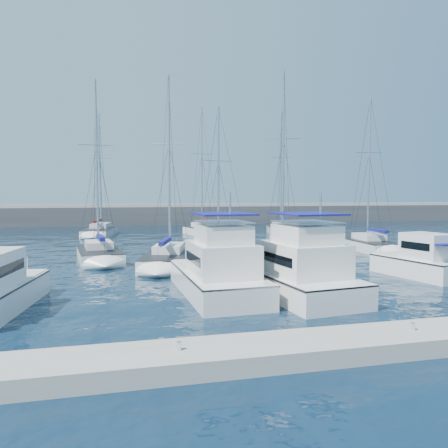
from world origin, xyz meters
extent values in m
plane|color=black|center=(0.00, 0.00, 0.00)|extent=(220.00, 220.00, 0.00)
cube|color=#424244|center=(0.00, 52.00, 1.00)|extent=(160.00, 6.00, 4.00)
cube|color=gray|center=(0.00, 52.00, 3.20)|extent=(160.00, 1.20, 0.50)
cube|color=gray|center=(0.00, -11.00, 0.30)|extent=(40.00, 2.20, 0.60)
cylinder|color=silver|center=(-8.00, -11.00, 0.72)|extent=(0.16, 0.16, 0.25)
cylinder|color=silver|center=(0.00, -11.00, 0.72)|extent=(0.16, 0.16, 0.25)
cube|color=silver|center=(-4.74, -1.62, 0.40)|extent=(3.79, 8.69, 1.60)
cube|color=#262628|center=(-4.74, -1.62, 1.15)|extent=(3.86, 8.69, 0.08)
cube|color=silver|center=(-4.70, -2.66, 2.00)|extent=(3.08, 4.08, 1.60)
cube|color=black|center=(-4.70, -2.66, 2.08)|extent=(3.11, 3.29, 0.45)
cube|color=silver|center=(-4.69, -2.86, 3.25)|extent=(2.45, 2.87, 0.90)
cube|color=navy|center=(-4.69, -2.86, 4.25)|extent=(2.76, 3.28, 0.08)
cube|color=silver|center=(-0.84, -2.56, 0.40)|extent=(4.66, 9.12, 1.60)
cube|color=#262628|center=(-0.84, -2.56, 1.15)|extent=(4.73, 9.13, 0.08)
cube|color=silver|center=(-0.71, -3.62, 2.00)|extent=(3.57, 4.39, 1.60)
cube|color=black|center=(-0.71, -3.62, 2.08)|extent=(3.54, 3.59, 0.45)
cube|color=silver|center=(-0.69, -3.82, 3.25)|extent=(2.81, 3.11, 0.90)
cube|color=navy|center=(-0.69, -3.82, 4.25)|extent=(3.17, 3.55, 0.08)
cube|color=silver|center=(8.61, 0.00, 0.40)|extent=(3.52, 6.02, 1.60)
cube|color=#262628|center=(8.61, 0.00, 1.15)|extent=(3.57, 6.03, 0.08)
cube|color=silver|center=(8.75, -0.67, 2.00)|extent=(2.54, 2.98, 1.60)
cube|color=black|center=(8.75, -0.67, 2.08)|extent=(2.48, 2.48, 0.45)
cube|color=navy|center=(8.97, -1.69, 2.30)|extent=(2.24, 2.08, 0.07)
cube|color=silver|center=(-11.14, 11.26, 0.30)|extent=(3.91, 7.47, 1.30)
cube|color=#262628|center=(-11.14, 11.26, 0.93)|extent=(3.97, 7.47, 0.06)
cube|color=silver|center=(-11.20, 11.70, 1.25)|extent=(2.34, 3.35, 0.55)
cylinder|color=silver|center=(-11.24, 11.96, 7.75)|extent=(0.18, 0.18, 12.60)
cylinder|color=silver|center=(-11.00, 10.19, 1.80)|extent=(0.58, 3.55, 0.12)
cube|color=navy|center=(-10.99, 10.09, 1.95)|extent=(0.77, 3.23, 0.28)
cube|color=silver|center=(-6.20, 7.78, 0.30)|extent=(4.97, 8.48, 1.30)
cube|color=#262628|center=(-6.20, 7.78, 0.93)|extent=(5.03, 8.49, 0.06)
cube|color=silver|center=(-6.07, 8.26, 1.25)|extent=(2.79, 3.87, 0.55)
cylinder|color=silver|center=(-5.99, 8.55, 7.63)|extent=(0.18, 0.18, 12.37)
cylinder|color=silver|center=(-6.51, 6.63, 1.80)|extent=(1.15, 3.88, 0.12)
cube|color=navy|center=(-6.54, 6.53, 1.95)|extent=(1.27, 3.55, 0.28)
cube|color=silver|center=(-1.61, 10.05, 0.30)|extent=(4.47, 8.38, 1.30)
cube|color=#262628|center=(-1.61, 10.05, 0.93)|extent=(4.52, 8.39, 0.06)
cube|color=silver|center=(-1.71, 10.53, 1.25)|extent=(2.56, 3.79, 0.55)
cylinder|color=silver|center=(-1.77, 10.82, 6.81)|extent=(0.18, 0.18, 10.71)
cylinder|color=silver|center=(-1.36, 8.88, 1.80)|extent=(0.93, 3.92, 0.12)
cube|color=#511610|center=(-1.34, 8.78, 1.95)|extent=(1.08, 3.58, 0.28)
cube|color=silver|center=(3.51, 9.87, 0.30)|extent=(5.62, 10.02, 1.30)
cube|color=#262628|center=(3.51, 9.87, 0.93)|extent=(5.68, 10.03, 0.06)
cube|color=silver|center=(3.67, 10.44, 1.25)|extent=(3.09, 4.56, 0.55)
cylinder|color=silver|center=(3.77, 10.79, 8.41)|extent=(0.18, 0.18, 13.92)
cylinder|color=silver|center=(3.11, 8.50, 1.80)|extent=(1.44, 4.61, 0.12)
cube|color=#511610|center=(3.08, 8.40, 1.95)|extent=(1.53, 4.22, 0.28)
cube|color=silver|center=(12.83, 11.80, 0.30)|extent=(3.37, 7.00, 1.30)
cube|color=#262628|center=(12.83, 11.80, 0.93)|extent=(3.43, 7.01, 0.06)
cube|color=silver|center=(12.85, 12.23, 1.25)|extent=(2.11, 3.10, 0.55)
cylinder|color=silver|center=(12.86, 12.48, 7.75)|extent=(0.18, 0.18, 12.60)
cylinder|color=silver|center=(12.77, 10.77, 1.80)|extent=(0.31, 3.42, 0.12)
cube|color=navy|center=(12.76, 10.67, 1.95)|extent=(0.52, 3.10, 0.28)
cube|color=silver|center=(-11.91, 32.58, 0.30)|extent=(4.28, 9.19, 1.30)
cube|color=#262628|center=(-11.91, 32.58, 0.93)|extent=(4.34, 9.20, 0.06)
cube|color=silver|center=(-11.83, 33.13, 1.25)|extent=(2.50, 4.12, 0.55)
cylinder|color=silver|center=(-11.78, 33.46, 8.29)|extent=(0.18, 0.18, 13.68)
cylinder|color=silver|center=(-12.10, 31.27, 1.80)|extent=(0.77, 4.39, 0.12)
cube|color=#511610|center=(-12.12, 31.17, 1.95)|extent=(0.94, 3.99, 0.28)
cube|color=silver|center=(0.89, 30.31, 0.30)|extent=(4.49, 8.13, 1.30)
cube|color=#262628|center=(0.89, 30.31, 0.93)|extent=(4.55, 8.15, 0.06)
cube|color=silver|center=(0.80, 30.79, 1.25)|extent=(2.61, 3.68, 0.55)
cylinder|color=silver|center=(0.74, 31.07, 8.78)|extent=(0.18, 0.18, 14.65)
cylinder|color=silver|center=(1.11, 29.18, 1.80)|extent=(0.84, 3.80, 0.12)
cube|color=#511610|center=(1.12, 29.08, 1.95)|extent=(1.00, 3.46, 0.28)
cube|color=silver|center=(10.90, 29.39, 0.30)|extent=(4.56, 7.95, 1.30)
cube|color=#262628|center=(10.90, 29.39, 0.93)|extent=(4.62, 7.96, 0.06)
cube|color=silver|center=(11.00, 29.85, 1.25)|extent=(2.62, 3.62, 0.55)
cylinder|color=silver|center=(11.06, 30.12, 8.55)|extent=(0.18, 0.18, 14.20)
cylinder|color=silver|center=(10.65, 28.30, 1.80)|extent=(0.93, 3.67, 0.12)
cube|color=navy|center=(10.63, 28.20, 1.95)|extent=(1.07, 3.36, 0.28)
camera|label=1|loc=(-9.70, -23.62, 5.24)|focal=35.00mm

